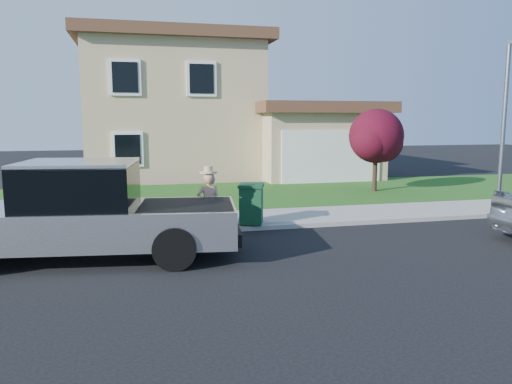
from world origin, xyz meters
TOP-DOWN VIEW (x-y plane):
  - ground at (0.00, 0.00)m, footprint 80.00×80.00m
  - curb at (1.00, 2.90)m, footprint 40.00×0.20m
  - sidewalk at (1.00, 4.00)m, footprint 40.00×2.00m
  - lawn at (1.00, 8.50)m, footprint 40.00×7.00m
  - house at (1.31, 16.38)m, footprint 14.00×11.30m
  - pickup_truck at (-2.94, 1.09)m, footprint 6.39×2.88m
  - woman at (-0.22, 2.44)m, footprint 0.59×0.42m
  - ornamental_tree at (7.15, 8.12)m, footprint 2.31×2.09m
  - trash_bin at (1.00, 3.10)m, footprint 0.84×0.90m
  - street_lamp at (8.25, 2.58)m, footprint 0.37×0.66m

SIDE VIEW (x-z plane):
  - ground at x=0.00m, z-range 0.00..0.00m
  - lawn at x=1.00m, z-range 0.00..0.10m
  - curb at x=1.00m, z-range 0.00..0.12m
  - sidewalk at x=1.00m, z-range 0.00..0.15m
  - trash_bin at x=1.00m, z-range 0.16..1.20m
  - woman at x=-0.22m, z-range -0.05..1.70m
  - pickup_truck at x=-2.94m, z-range -0.07..1.96m
  - ornamental_tree at x=7.15m, z-range 0.54..3.72m
  - street_lamp at x=8.25m, z-range 0.35..5.39m
  - house at x=1.31m, z-range -0.26..6.59m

